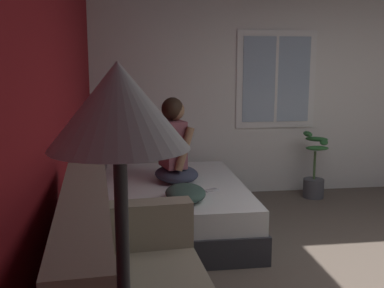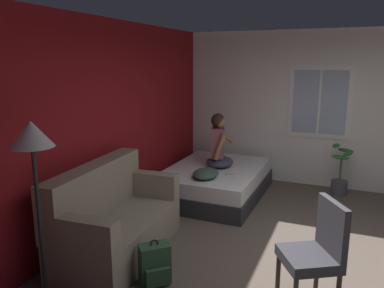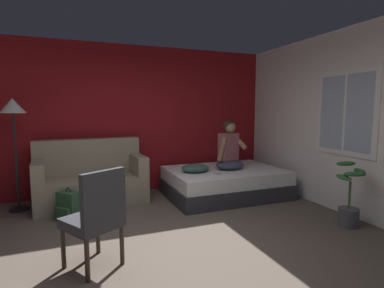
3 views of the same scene
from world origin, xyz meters
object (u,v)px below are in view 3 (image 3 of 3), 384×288
object	(u,v)px
side_chair	(96,215)
couch	(91,179)
throw_pillow	(195,168)
person_seated	(229,149)
backpack	(68,206)
bed	(224,182)
cell_phone	(218,174)
floor_lamp	(13,117)
potted_plant	(349,204)

from	to	relation	value
side_chair	couch	bearing A→B (deg)	88.44
side_chair	throw_pillow	world-z (taller)	side_chair
person_seated	backpack	bearing A→B (deg)	-174.42
bed	side_chair	world-z (taller)	side_chair
bed	cell_phone	distance (m)	0.52
person_seated	floor_lamp	bearing A→B (deg)	172.18
floor_lamp	potted_plant	xyz separation A→B (m)	(4.14, -2.31, -1.13)
couch	person_seated	distance (m)	2.40
bed	throw_pillow	size ratio (longest dim) A/B	4.22
couch	cell_phone	distance (m)	2.09
backpack	floor_lamp	xyz separation A→B (m)	(-0.71, 0.72, 1.24)
side_chair	backpack	bearing A→B (deg)	100.64
throw_pillow	floor_lamp	xyz separation A→B (m)	(-2.71, 0.49, 0.88)
bed	person_seated	world-z (taller)	person_seated
throw_pillow	floor_lamp	world-z (taller)	floor_lamp
backpack	cell_phone	bearing A→B (deg)	-1.39
cell_phone	potted_plant	distance (m)	1.93
bed	couch	bearing A→B (deg)	169.21
backpack	floor_lamp	distance (m)	1.60
backpack	throw_pillow	world-z (taller)	throw_pillow
throw_pillow	floor_lamp	size ratio (longest dim) A/B	0.28
side_chair	floor_lamp	size ratio (longest dim) A/B	0.58
floor_lamp	cell_phone	bearing A→B (deg)	-14.56
side_chair	throw_pillow	bearing A→B (deg)	45.03
couch	potted_plant	world-z (taller)	couch
backpack	side_chair	bearing A→B (deg)	-79.36
backpack	bed	bearing A→B (deg)	6.29
throw_pillow	cell_phone	bearing A→B (deg)	-45.12
couch	potted_plant	bearing A→B (deg)	-36.71
backpack	potted_plant	bearing A→B (deg)	-24.90
person_seated	side_chair	bearing A→B (deg)	-143.64
throw_pillow	potted_plant	xyz separation A→B (m)	(1.43, -1.82, -0.25)
bed	side_chair	bearing A→B (deg)	-142.38
side_chair	person_seated	bearing A→B (deg)	36.36
side_chair	backpack	xyz separation A→B (m)	(-0.28, 1.49, -0.34)
side_chair	cell_phone	world-z (taller)	side_chair
side_chair	potted_plant	world-z (taller)	side_chair
couch	person_seated	xyz separation A→B (m)	(2.32, -0.45, 0.44)
bed	potted_plant	size ratio (longest dim) A/B	2.39
couch	throw_pillow	world-z (taller)	couch
bed	floor_lamp	bearing A→B (deg)	172.45
cell_phone	floor_lamp	bearing A→B (deg)	-43.32
throw_pillow	potted_plant	size ratio (longest dim) A/B	0.56
backpack	person_seated	bearing A→B (deg)	5.58
side_chair	throw_pillow	distance (m)	2.43
cell_phone	couch	bearing A→B (deg)	-50.35
floor_lamp	throw_pillow	bearing A→B (deg)	-10.33
couch	backpack	distance (m)	0.81
couch	cell_phone	world-z (taller)	couch
backpack	floor_lamp	size ratio (longest dim) A/B	0.27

